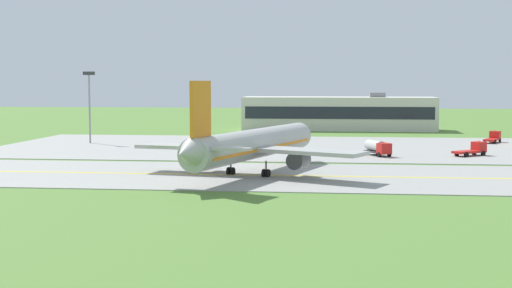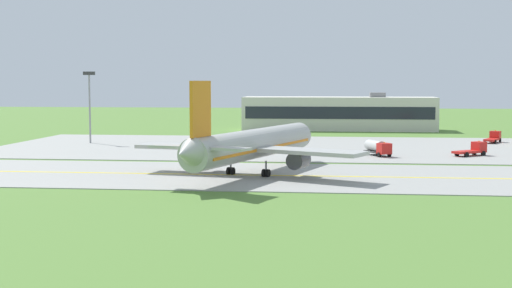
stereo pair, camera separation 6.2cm
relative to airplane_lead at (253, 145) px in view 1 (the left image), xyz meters
name	(u,v)px [view 1 (the left image)]	position (x,y,z in m)	size (l,w,h in m)	color
ground_plane	(297,176)	(5.97, -0.84, -4.13)	(500.00, 500.00, 0.00)	#517A33
taxiway_strip	(297,176)	(5.97, -0.84, -4.08)	(240.00, 28.00, 0.10)	gray
apron_pad	(361,148)	(15.97, 41.16, -4.08)	(140.00, 52.00, 0.10)	gray
taxiway_centreline	(297,176)	(5.97, -0.84, -4.03)	(220.00, 0.60, 0.01)	yellow
airplane_lead	(253,145)	(0.00, 0.00, 0.00)	(31.76, 38.68, 12.70)	#ADADA8
service_truck_baggage	(494,137)	(43.75, 55.46, -2.95)	(4.67, 6.65, 2.59)	red
service_truck_fuel	(378,147)	(18.28, 26.22, -2.60)	(4.55, 6.28, 2.65)	red
service_truck_pushback	(474,149)	(34.54, 28.36, -2.95)	(6.33, 5.52, 2.59)	red
terminal_building	(339,113)	(12.09, 91.63, 0.23)	(49.90, 12.54, 9.88)	beige
apron_light_mast	(89,98)	(-38.84, 45.06, 5.19)	(2.40, 0.50, 14.70)	gray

